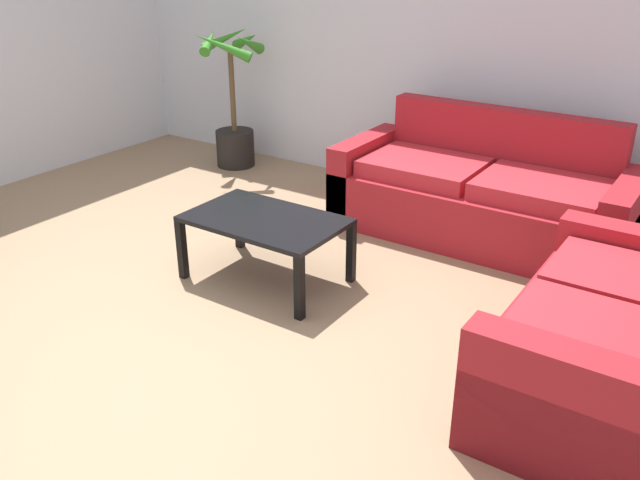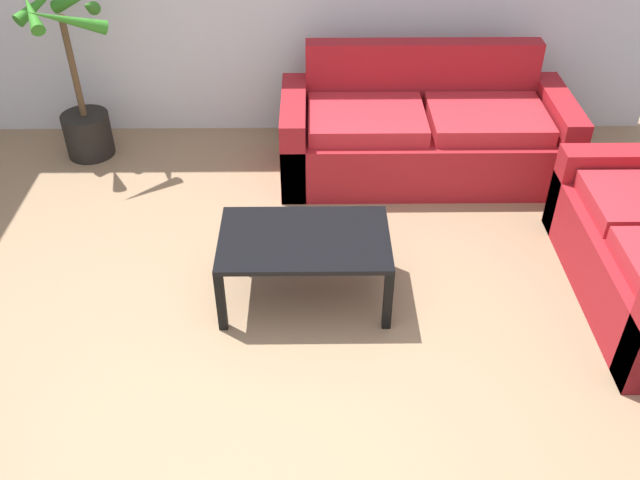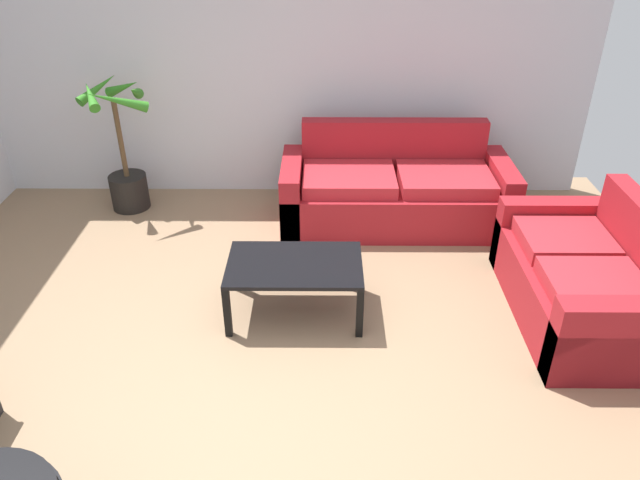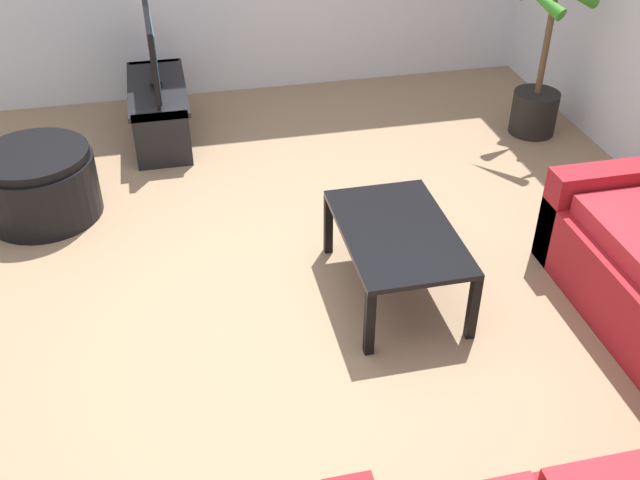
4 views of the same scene
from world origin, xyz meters
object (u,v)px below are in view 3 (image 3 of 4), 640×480
object	(u,v)px
coffee_table	(295,269)
couch_loveseat	(585,282)
potted_palm	(125,162)
couch_main	(395,192)

from	to	relation	value
coffee_table	couch_loveseat	bearing A→B (deg)	-0.80
couch_loveseat	coffee_table	world-z (taller)	couch_loveseat
couch_loveseat	potted_palm	size ratio (longest dim) A/B	1.18
couch_loveseat	coffee_table	size ratio (longest dim) A/B	1.58
potted_palm	coffee_table	bearing A→B (deg)	-44.75
couch_main	couch_loveseat	distance (m)	1.94
couch_main	couch_loveseat	xyz separation A→B (m)	(1.25, -1.49, -0.00)
couch_loveseat	potted_palm	bearing A→B (deg)	155.70
potted_palm	couch_loveseat	bearing A→B (deg)	-24.30
couch_main	potted_palm	world-z (taller)	potted_palm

